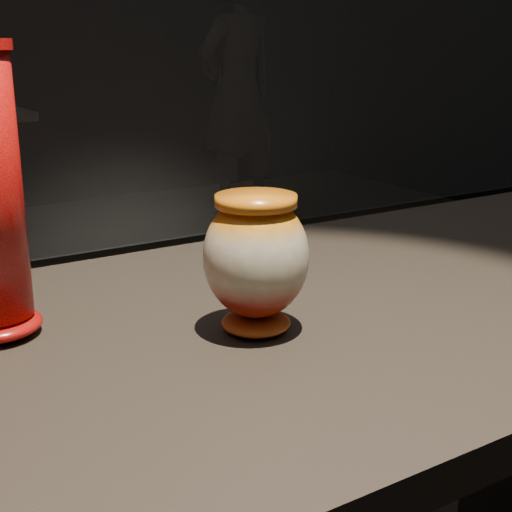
{
  "coord_description": "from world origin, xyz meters",
  "views": [
    {
      "loc": [
        -0.58,
        -0.8,
        1.27
      ],
      "look_at": [
        -0.1,
        -0.04,
        1.01
      ],
      "focal_mm": 50.0,
      "sensor_mm": 36.0,
      "label": 1
    }
  ],
  "objects": [
    {
      "name": "display_plinth",
      "position": [
        0.0,
        0.0,
        0.63
      ],
      "size": [
        2.0,
        0.8,
        0.9
      ],
      "color": "black",
      "rests_on": "ground"
    },
    {
      "name": "main_vase",
      "position": [
        -0.1,
        -0.04,
        1.0
      ],
      "size": [
        0.17,
        0.17,
        0.19
      ],
      "rotation": [
        0.0,
        0.0,
        0.25
      ],
      "color": "maroon",
      "rests_on": "display_plinth"
    },
    {
      "name": "visitor",
      "position": [
        2.1,
        3.73,
        0.92
      ],
      "size": [
        0.74,
        0.55,
        1.84
      ],
      "primitive_type": "imported",
      "rotation": [
        0.0,
        0.0,
        3.32
      ],
      "color": "black",
      "rests_on": "ground"
    }
  ]
}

